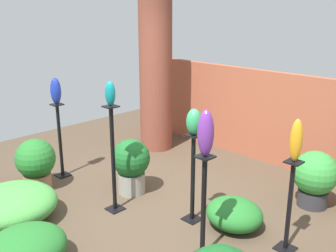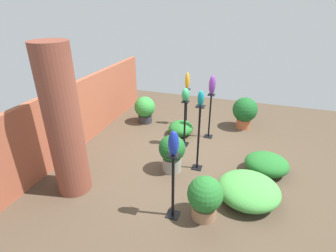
{
  "view_description": "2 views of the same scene",
  "coord_description": "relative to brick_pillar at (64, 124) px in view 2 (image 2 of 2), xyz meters",
  "views": [
    {
      "loc": [
        3.31,
        -3.06,
        2.51
      ],
      "look_at": [
        0.14,
        0.14,
        1.12
      ],
      "focal_mm": 42.0,
      "sensor_mm": 36.0,
      "label": 1
    },
    {
      "loc": [
        -4.8,
        -1.18,
        3.14
      ],
      "look_at": [
        -0.1,
        0.37,
        0.74
      ],
      "focal_mm": 28.0,
      "sensor_mm": 36.0,
      "label": 2
    }
  ],
  "objects": [
    {
      "name": "potted_plant_front_left",
      "position": [
        3.57,
        -2.75,
        -0.83
      ],
      "size": [
        0.64,
        0.64,
        0.85
      ],
      "color": "#B25B38",
      "rests_on": "ground"
    },
    {
      "name": "potted_plant_mid_left",
      "position": [
        3.06,
        -0.1,
        -0.9
      ],
      "size": [
        0.57,
        0.57,
        0.75
      ],
      "color": "#2D2D33",
      "rests_on": "ground"
    },
    {
      "name": "foliage_bed_east",
      "position": [
        0.66,
        -3.02,
        -1.09
      ],
      "size": [
        1.04,
        1.06,
        0.43
      ],
      "primitive_type": "ellipsoid",
      "color": "#479942",
      "rests_on": "ground"
    },
    {
      "name": "foliage_bed_center",
      "position": [
        2.65,
        -1.26,
        -1.13
      ],
      "size": [
        0.69,
        0.62,
        0.35
      ],
      "primitive_type": "ellipsoid",
      "color": "#236B28",
      "rests_on": "ground"
    },
    {
      "name": "brick_pillar",
      "position": [
        0.0,
        0.0,
        0.0
      ],
      "size": [
        0.58,
        0.58,
        2.61
      ],
      "primitive_type": "cylinder",
      "color": "brown",
      "rests_on": "ground"
    },
    {
      "name": "pedestal_jade",
      "position": [
        2.19,
        -1.48,
        -0.81
      ],
      "size": [
        0.2,
        0.2,
        1.1
      ],
      "color": "black",
      "rests_on": "ground"
    },
    {
      "name": "potted_plant_front_right",
      "position": [
        1.1,
        -1.52,
        -0.87
      ],
      "size": [
        0.53,
        0.53,
        0.78
      ],
      "color": "gray",
      "rests_on": "ground"
    },
    {
      "name": "pedestal_teal",
      "position": [
        1.32,
        -1.99,
        -0.67
      ],
      "size": [
        0.2,
        0.2,
        1.37
      ],
      "color": "black",
      "rests_on": "ground"
    },
    {
      "name": "art_vase_cobalt",
      "position": [
        -0.09,
        -1.91,
        0.02
      ],
      "size": [
        0.15,
        0.16,
        0.39
      ],
      "primitive_type": "ellipsoid",
      "color": "#192D9E",
      "rests_on": "pedestal_cobalt"
    },
    {
      "name": "pedestal_cobalt",
      "position": [
        -0.09,
        -1.91,
        -0.79
      ],
      "size": [
        0.2,
        0.2,
        1.14
      ],
      "color": "black",
      "rests_on": "ground"
    },
    {
      "name": "art_vase_teal",
      "position": [
        1.32,
        -1.99,
        0.21
      ],
      "size": [
        0.13,
        0.12,
        0.3
      ],
      "primitive_type": "ellipsoid",
      "color": "#0F727A",
      "rests_on": "pedestal_teal"
    },
    {
      "name": "art_vase_violet",
      "position": [
        2.75,
        -1.96,
        0.05
      ],
      "size": [
        0.16,
        0.16,
        0.46
      ],
      "primitive_type": "ellipsoid",
      "color": "#6B2D8C",
      "rests_on": "pedestal_violet"
    },
    {
      "name": "pedestal_amber",
      "position": [
        3.3,
        -1.23,
        -0.85
      ],
      "size": [
        0.2,
        0.2,
        1.01
      ],
      "color": "black",
      "rests_on": "ground"
    },
    {
      "name": "foliage_bed_west",
      "position": [
        1.6,
        -3.32,
        -1.11
      ],
      "size": [
        0.75,
        0.85,
        0.4
      ],
      "primitive_type": "ellipsoid",
      "color": "#236B28",
      "rests_on": "ground"
    },
    {
      "name": "ground_plane",
      "position": [
        1.67,
        -1.65,
        -1.31
      ],
      "size": [
        8.0,
        8.0,
        0.0
      ],
      "primitive_type": "plane",
      "color": "#4C3D2D"
    },
    {
      "name": "potted_plant_walkway_edge",
      "position": [
        0.04,
        -2.38,
        -0.91
      ],
      "size": [
        0.56,
        0.56,
        0.73
      ],
      "color": "#936B4C",
      "rests_on": "ground"
    },
    {
      "name": "pedestal_violet",
      "position": [
        2.75,
        -1.96,
        -0.79
      ],
      "size": [
        0.2,
        0.2,
        1.12
      ],
      "color": "black",
      "rests_on": "ground"
    },
    {
      "name": "brick_wall_back",
      "position": [
        1.67,
        0.84,
        -0.55
      ],
      "size": [
        5.6,
        0.12,
        1.52
      ],
      "primitive_type": "cube",
      "color": "#9E5138",
      "rests_on": "ground"
    },
    {
      "name": "art_vase_amber",
      "position": [
        3.3,
        -1.23,
        -0.07
      ],
      "size": [
        0.13,
        0.12,
        0.44
      ],
      "primitive_type": "ellipsoid",
      "color": "orange",
      "rests_on": "pedestal_amber"
    },
    {
      "name": "art_vase_jade",
      "position": [
        2.19,
        -1.48,
        -0.06
      ],
      "size": [
        0.18,
        0.17,
        0.31
      ],
      "primitive_type": "ellipsoid",
      "color": "#2D9356",
      "rests_on": "pedestal_jade"
    }
  ]
}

